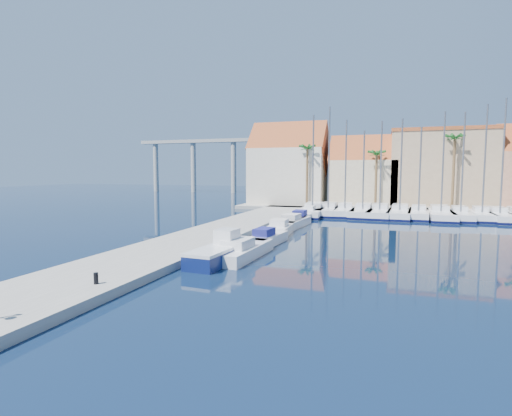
# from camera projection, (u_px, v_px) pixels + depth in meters

# --- Properties ---
(ground) EXTENTS (260.00, 260.00, 0.00)m
(ground) POSITION_uv_depth(u_px,v_px,m) (255.00, 295.00, 19.17)
(ground) COLOR black
(ground) RESTS_ON ground
(quay_west) EXTENTS (6.00, 77.00, 0.50)m
(quay_west) POSITION_uv_depth(u_px,v_px,m) (207.00, 236.00, 34.75)
(quay_west) COLOR gray
(quay_west) RESTS_ON ground
(shore_north) EXTENTS (54.00, 16.00, 0.50)m
(shore_north) POSITION_uv_depth(u_px,v_px,m) (417.00, 208.00, 61.24)
(shore_north) COLOR gray
(shore_north) RESTS_ON ground
(bollard) EXTENTS (0.22, 0.22, 0.55)m
(bollard) POSITION_uv_depth(u_px,v_px,m) (96.00, 278.00, 19.17)
(bollard) COLOR black
(bollard) RESTS_ON quay_west
(fishing_boat) EXTENTS (2.37, 5.96, 2.04)m
(fishing_boat) POSITION_uv_depth(u_px,v_px,m) (220.00, 252.00, 25.92)
(fishing_boat) COLOR #0D1A4F
(fishing_boat) RESTS_ON ground
(motorboat_west_0) EXTENTS (2.49, 6.97, 1.40)m
(motorboat_west_0) POSITION_uv_depth(u_px,v_px,m) (242.00, 250.00, 27.29)
(motorboat_west_0) COLOR white
(motorboat_west_0) RESTS_ON ground
(motorboat_west_1) EXTENTS (2.23, 5.64, 1.40)m
(motorboat_west_1) POSITION_uv_depth(u_px,v_px,m) (266.00, 238.00, 32.09)
(motorboat_west_1) COLOR white
(motorboat_west_1) RESTS_ON ground
(motorboat_west_2) EXTENTS (2.45, 6.44, 1.40)m
(motorboat_west_2) POSITION_uv_depth(u_px,v_px,m) (280.00, 228.00, 37.98)
(motorboat_west_2) COLOR white
(motorboat_west_2) RESTS_ON ground
(motorboat_west_3) EXTENTS (2.65, 6.80, 1.40)m
(motorboat_west_3) POSITION_uv_depth(u_px,v_px,m) (293.00, 222.00, 42.51)
(motorboat_west_3) COLOR white
(motorboat_west_3) RESTS_ON ground
(motorboat_west_4) EXTENTS (1.98, 6.08, 1.40)m
(motorboat_west_4) POSITION_uv_depth(u_px,v_px,m) (301.00, 217.00, 46.51)
(motorboat_west_4) COLOR white
(motorboat_west_4) RESTS_ON ground
(motorboat_west_5) EXTENTS (1.87, 5.27, 1.40)m
(motorboat_west_5) POSITION_uv_depth(u_px,v_px,m) (311.00, 212.00, 52.27)
(motorboat_west_5) COLOR white
(motorboat_west_5) RESTS_ON ground
(sailboat_0) EXTENTS (3.43, 11.75, 13.15)m
(sailboat_0) POSITION_uv_depth(u_px,v_px,m) (313.00, 211.00, 53.54)
(sailboat_0) COLOR white
(sailboat_0) RESTS_ON ground
(sailboat_1) EXTENTS (2.63, 9.64, 14.30)m
(sailboat_1) POSITION_uv_depth(u_px,v_px,m) (329.00, 210.00, 53.94)
(sailboat_1) COLOR white
(sailboat_1) RESTS_ON ground
(sailboat_2) EXTENTS (3.20, 9.92, 12.52)m
(sailboat_2) POSITION_uv_depth(u_px,v_px,m) (345.00, 211.00, 53.42)
(sailboat_2) COLOR white
(sailboat_2) RESTS_ON ground
(sailboat_3) EXTENTS (3.11, 10.46, 11.02)m
(sailboat_3) POSITION_uv_depth(u_px,v_px,m) (363.00, 212.00, 52.41)
(sailboat_3) COLOR white
(sailboat_3) RESTS_ON ground
(sailboat_4) EXTENTS (3.30, 10.69, 12.17)m
(sailboat_4) POSITION_uv_depth(u_px,v_px,m) (380.00, 212.00, 51.68)
(sailboat_4) COLOR white
(sailboat_4) RESTS_ON ground
(sailboat_5) EXTENTS (3.48, 10.65, 12.36)m
(sailboat_5) POSITION_uv_depth(u_px,v_px,m) (400.00, 213.00, 50.90)
(sailboat_5) COLOR white
(sailboat_5) RESTS_ON ground
(sailboat_6) EXTENTS (3.05, 9.21, 11.24)m
(sailboat_6) POSITION_uv_depth(u_px,v_px,m) (418.00, 214.00, 50.00)
(sailboat_6) COLOR white
(sailboat_6) RESTS_ON ground
(sailboat_7) EXTENTS (3.01, 11.02, 13.02)m
(sailboat_7) POSITION_uv_depth(u_px,v_px,m) (440.00, 214.00, 49.49)
(sailboat_7) COLOR white
(sailboat_7) RESTS_ON ground
(sailboat_8) EXTENTS (2.66, 9.06, 12.85)m
(sailboat_8) POSITION_uv_depth(u_px,v_px,m) (460.00, 215.00, 48.54)
(sailboat_8) COLOR white
(sailboat_8) RESTS_ON ground
(sailboat_9) EXTENTS (2.49, 8.42, 13.68)m
(sailboat_9) POSITION_uv_depth(u_px,v_px,m) (481.00, 215.00, 48.06)
(sailboat_9) COLOR white
(sailboat_9) RESTS_ON ground
(sailboat_10) EXTENTS (2.70, 9.19, 14.26)m
(sailboat_10) POSITION_uv_depth(u_px,v_px,m) (498.00, 216.00, 47.35)
(sailboat_10) COLOR white
(sailboat_10) RESTS_ON ground
(building_0) EXTENTS (12.30, 9.00, 13.50)m
(building_0) POSITION_uv_depth(u_px,v_px,m) (289.00, 167.00, 66.08)
(building_0) COLOR beige
(building_0) RESTS_ON shore_north
(building_1) EXTENTS (10.30, 8.00, 11.00)m
(building_1) POSITION_uv_depth(u_px,v_px,m) (364.00, 175.00, 62.37)
(building_1) COLOR #C9B08E
(building_1) RESTS_ON shore_north
(building_2) EXTENTS (14.20, 10.20, 11.50)m
(building_2) POSITION_uv_depth(u_px,v_px,m) (440.00, 169.00, 59.72)
(building_2) COLOR tan
(building_2) RESTS_ON shore_north
(palm_0) EXTENTS (2.60, 2.60, 10.15)m
(palm_0) POSITION_uv_depth(u_px,v_px,m) (307.00, 150.00, 59.86)
(palm_0) COLOR brown
(palm_0) RESTS_ON shore_north
(palm_1) EXTENTS (2.60, 2.60, 9.15)m
(palm_1) POSITION_uv_depth(u_px,v_px,m) (377.00, 155.00, 56.76)
(palm_1) COLOR brown
(palm_1) RESTS_ON shore_north
(palm_2) EXTENTS (2.60, 2.60, 11.15)m
(palm_2) POSITION_uv_depth(u_px,v_px,m) (455.00, 140.00, 53.39)
(palm_2) COLOR brown
(palm_2) RESTS_ON shore_north
(viaduct) EXTENTS (48.00, 2.20, 14.45)m
(viaduct) POSITION_uv_depth(u_px,v_px,m) (216.00, 155.00, 108.02)
(viaduct) COLOR #9E9E99
(viaduct) RESTS_ON ground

